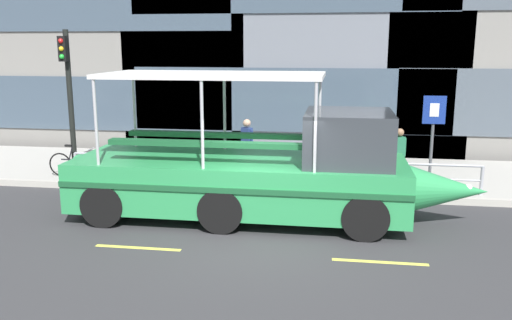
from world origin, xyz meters
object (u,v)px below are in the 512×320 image
parking_sign (433,125)px  leaned_bicycle (76,164)px  pedestrian_mid_left (247,141)px  duck_tour_boat (263,173)px  traffic_light_pole (68,88)px  pedestrian_near_bow (399,151)px

parking_sign → leaned_bicycle: 10.32m
leaned_bicycle → pedestrian_mid_left: (4.97, 1.04, 0.64)m
leaned_bicycle → pedestrian_mid_left: pedestrian_mid_left is taller
leaned_bicycle → pedestrian_mid_left: 5.12m
parking_sign → duck_tour_boat: 5.24m
parking_sign → traffic_light_pole: bearing=-179.0°
leaned_bicycle → parking_sign: bearing=2.7°
leaned_bicycle → duck_tour_boat: (5.96, -2.47, 0.54)m
traffic_light_pole → pedestrian_near_bow: traffic_light_pole is taller
pedestrian_near_bow → leaned_bicycle: bearing=-176.7°
leaned_bicycle → pedestrian_near_bow: pedestrian_near_bow is taller
traffic_light_pole → pedestrian_near_bow: 9.73m
traffic_light_pole → duck_tour_boat: size_ratio=0.44×
traffic_light_pole → pedestrian_mid_left: 5.49m
traffic_light_pole → parking_sign: 10.49m
pedestrian_mid_left → traffic_light_pole: bearing=-171.8°
leaned_bicycle → duck_tour_boat: 6.47m
pedestrian_near_bow → pedestrian_mid_left: size_ratio=0.94×
duck_tour_boat → pedestrian_near_bow: size_ratio=6.08×
traffic_light_pole → parking_sign: bearing=1.0°
leaned_bicycle → pedestrian_mid_left: bearing=11.8°
traffic_light_pole → duck_tour_boat: traffic_light_pole is taller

